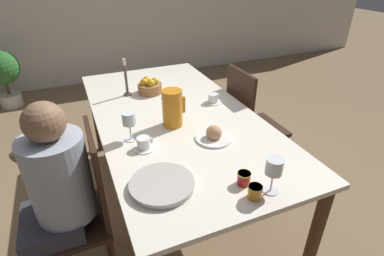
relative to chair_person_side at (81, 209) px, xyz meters
The scene contains 17 objects.
ground_plane 0.94m from the chair_person_side, 29.13° to the left, with size 20.00×20.00×0.00m, color #7F6647.
dining_table 0.82m from the chair_person_side, 29.13° to the left, with size 1.04×2.04×0.76m.
chair_person_side is the anchor object (origin of this frame).
chair_opposite 1.48m from the chair_person_side, 19.33° to the left, with size 0.42×0.42×0.96m.
person_seated 0.21m from the chair_person_side, 165.03° to the right, with size 0.39×0.41×1.17m.
red_pitcher 0.78m from the chair_person_side, 21.49° to the left, with size 0.15×0.13×0.24m.
wine_glass_water 0.56m from the chair_person_side, 27.41° to the left, with size 0.08×0.08×0.18m.
wine_glass_juice 1.06m from the chair_person_side, 31.75° to the right, with size 0.08×0.08×0.18m.
teacup_near_person 0.49m from the chair_person_side, ahead, with size 0.13×0.13×0.07m.
teacup_across 1.16m from the chair_person_side, 23.91° to the left, with size 0.13×0.13×0.07m.
serving_tray 0.56m from the chair_person_side, 37.65° to the right, with size 0.31×0.31×0.03m.
bread_plate 0.85m from the chair_person_side, ahead, with size 0.22×0.22×0.09m.
jam_jar_amber 0.96m from the chair_person_side, 35.26° to the right, with size 0.07×0.07×0.06m.
jam_jar_red 0.91m from the chair_person_side, 29.67° to the right, with size 0.07×0.07×0.06m.
fruit_bowl 1.09m from the chair_person_side, 51.56° to the left, with size 0.19×0.19×0.13m.
candlestick_tall 1.04m from the chair_person_side, 60.68° to the left, with size 0.06×0.06×0.29m.
potted_plant 2.94m from the chair_person_side, 103.53° to the left, with size 0.43×0.43×0.74m.
Camera 1 is at (-0.61, -1.74, 1.70)m, focal length 28.00 mm.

